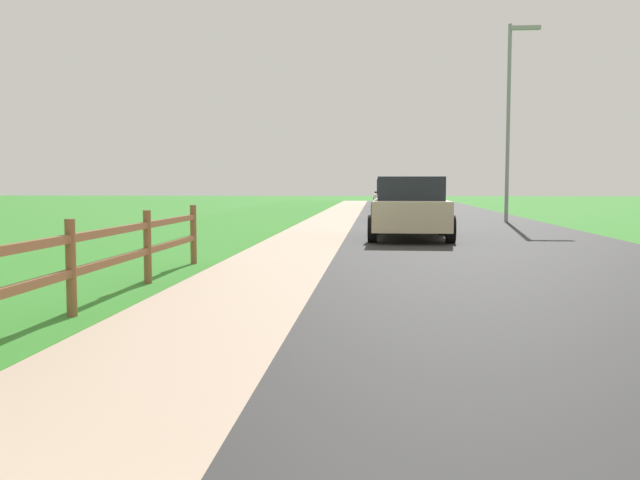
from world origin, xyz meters
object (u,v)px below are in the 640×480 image
parked_car_red (397,197)px  parked_car_black (391,194)px  parked_suv_beige (410,208)px  street_lamp (511,107)px  parked_car_white (396,199)px

parked_car_red → parked_car_black: parked_car_red is taller
parked_suv_beige → parked_car_red: (0.19, 18.69, -0.04)m
parked_suv_beige → parked_car_black: parked_suv_beige is taller
parked_car_red → street_lamp: 11.50m
parked_car_white → street_lamp: street_lamp is taller
parked_car_white → parked_car_red: 8.38m
parked_car_black → street_lamp: 18.48m
parked_car_red → street_lamp: bearing=-69.2°
parked_suv_beige → parked_car_black: (0.03, 26.15, -0.03)m
parked_car_black → street_lamp: bearing=-77.1°
parked_suv_beige → parked_car_white: 10.32m
street_lamp → parked_car_white: bearing=156.0°
parked_car_white → parked_car_red: bearing=88.0°
street_lamp → parked_suv_beige: bearing=-115.8°
parked_suv_beige → parked_car_black: bearing=89.9°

